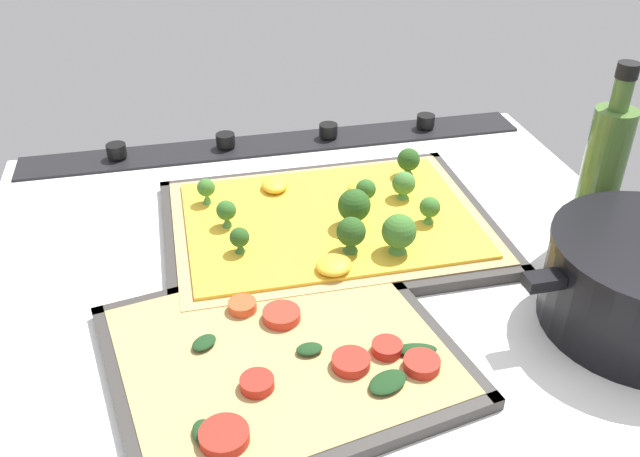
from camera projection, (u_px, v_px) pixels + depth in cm
name	position (u px, v px, depth cm)	size (l,w,h in cm)	color
ground_plane	(325.00, 274.00, 78.49)	(78.18, 69.84, 3.00)	white
stove_control_panel	(278.00, 142.00, 103.13)	(75.06, 7.00, 2.60)	black
baking_tray_front	(329.00, 228.00, 83.25)	(39.36, 29.50, 1.30)	#33302D
broccoli_pizza	(334.00, 219.00, 82.29)	(36.94, 27.09, 6.09)	tan
baking_tray_back	(282.00, 357.00, 64.34)	(35.40, 32.12, 1.30)	#33302D
veggie_pizza_back	(285.00, 354.00, 63.66)	(32.60, 29.31, 1.90)	tan
oil_bottle	(602.00, 175.00, 76.32)	(4.56, 4.56, 21.98)	#476B2D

